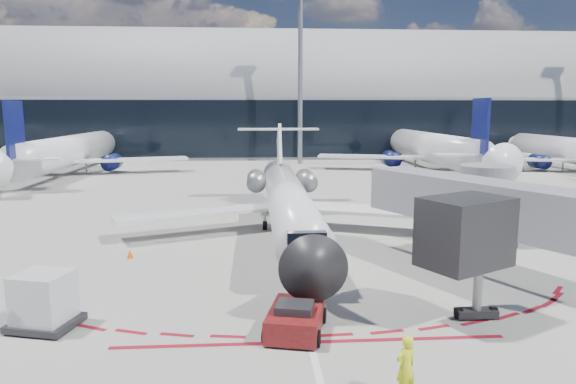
{
  "coord_description": "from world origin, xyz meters",
  "views": [
    {
      "loc": [
        -1.93,
        -28.44,
        8.16
      ],
      "look_at": [
        0.12,
        2.11,
        3.17
      ],
      "focal_mm": 32.0,
      "sensor_mm": 36.0,
      "label": 1
    }
  ],
  "objects": [
    {
      "name": "uld_container",
      "position": [
        -9.8,
        -9.65,
        1.06
      ],
      "size": [
        2.7,
        2.46,
        2.14
      ],
      "rotation": [
        0.0,
        0.0,
        -0.26
      ],
      "color": "black",
      "rests_on": "ground"
    },
    {
      "name": "ramp_worker",
      "position": [
        2.3,
        -15.16,
        0.94
      ],
      "size": [
        0.81,
        0.69,
        1.87
      ],
      "primitive_type": "imported",
      "rotation": [
        0.0,
        0.0,
        3.56
      ],
      "color": "yellow",
      "rests_on": "ground"
    },
    {
      "name": "bg_airliner_2",
      "position": [
        22.04,
        39.91,
        5.78
      ],
      "size": [
        35.75,
        37.86,
        11.57
      ],
      "primitive_type": null,
      "color": "white",
      "rests_on": "ground"
    },
    {
      "name": "pushback_tug",
      "position": [
        -0.45,
        -10.68,
        0.54
      ],
      "size": [
        2.59,
        4.84,
        1.23
      ],
      "rotation": [
        0.0,
        0.0,
        -0.23
      ],
      "color": "#4F0B11",
      "rests_on": "ground"
    },
    {
      "name": "light_mast_centre",
      "position": [
        5.0,
        48.0,
        12.5
      ],
      "size": [
        0.7,
        0.7,
        25.0
      ],
      "primitive_type": "cylinder",
      "color": "gray",
      "rests_on": "ground"
    },
    {
      "name": "bg_airliner_1",
      "position": [
        -25.28,
        38.53,
        5.6
      ],
      "size": [
        34.59,
        36.63,
        11.19
      ],
      "primitive_type": null,
      "color": "white",
      "rests_on": "ground"
    },
    {
      "name": "apron_centerline",
      "position": [
        0.0,
        2.0,
        0.01
      ],
      "size": [
        0.25,
        40.0,
        0.01
      ],
      "primitive_type": "cube",
      "color": "silver",
      "rests_on": "ground"
    },
    {
      "name": "safety_cone_left",
      "position": [
        -8.8,
        -0.57,
        0.24
      ],
      "size": [
        0.34,
        0.34,
        0.47
      ],
      "primitive_type": "cone",
      "color": "#E54D04",
      "rests_on": "ground"
    },
    {
      "name": "terminal_building",
      "position": [
        0.0,
        64.97,
        8.52
      ],
      "size": [
        150.0,
        24.15,
        24.0
      ],
      "color": "#919497",
      "rests_on": "ground"
    },
    {
      "name": "bg_airliner_3",
      "position": [
        40.75,
        37.07,
        5.06
      ],
      "size": [
        31.3,
        33.14,
        10.13
      ],
      "primitive_type": null,
      "color": "white",
      "rests_on": "ground"
    },
    {
      "name": "jet_bridge",
      "position": [
        9.79,
        -3.01,
        3.01
      ],
      "size": [
        10.03,
        15.2,
        4.9
      ],
      "color": "gray",
      "rests_on": "ground"
    },
    {
      "name": "apron_stop_bar",
      "position": [
        0.0,
        -11.5,
        0.01
      ],
      "size": [
        14.0,
        0.25,
        0.01
      ],
      "primitive_type": "cube",
      "color": "maroon",
      "rests_on": "ground"
    },
    {
      "name": "regional_jet",
      "position": [
        0.24,
        4.37,
        2.32
      ],
      "size": [
        22.52,
        27.77,
        6.95
      ],
      "color": "white",
      "rests_on": "ground"
    },
    {
      "name": "ground",
      "position": [
        0.0,
        0.0,
        0.0
      ],
      "size": [
        260.0,
        260.0,
        0.0
      ],
      "primitive_type": "plane",
      "color": "gray",
      "rests_on": "ground"
    }
  ]
}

